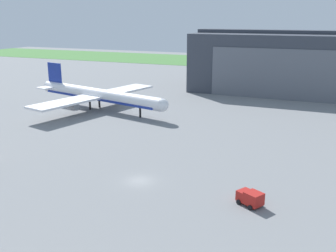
# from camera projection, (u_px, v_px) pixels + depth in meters

# --- Properties ---
(ground_plane) EXTENTS (440.00, 440.00, 0.00)m
(ground_plane) POSITION_uv_depth(u_px,v_px,m) (139.00, 181.00, 64.35)
(ground_plane) COLOR slate
(grass_field_strip) EXTENTS (440.00, 56.00, 0.08)m
(grass_field_strip) POSITION_uv_depth(u_px,v_px,m) (280.00, 64.00, 219.22)
(grass_field_strip) COLOR #467B3B
(grass_field_strip) RESTS_ON ground_plane
(maintenance_hangar) EXTENTS (78.04, 29.70, 21.37)m
(maintenance_hangar) POSITION_uv_depth(u_px,v_px,m) (308.00, 64.00, 134.36)
(maintenance_hangar) COLOR #383D47
(maintenance_hangar) RESTS_ON ground_plane
(airliner_far_left) EXTENTS (47.43, 43.15, 12.07)m
(airliner_far_left) POSITION_uv_depth(u_px,v_px,m) (98.00, 95.00, 112.41)
(airliner_far_left) COLOR white
(airliner_far_left) RESTS_ON ground_plane
(baggage_tug) EXTENTS (4.19, 3.64, 2.15)m
(baggage_tug) POSITION_uv_depth(u_px,v_px,m) (250.00, 198.00, 55.82)
(baggage_tug) COLOR #AD1E19
(baggage_tug) RESTS_ON ground_plane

